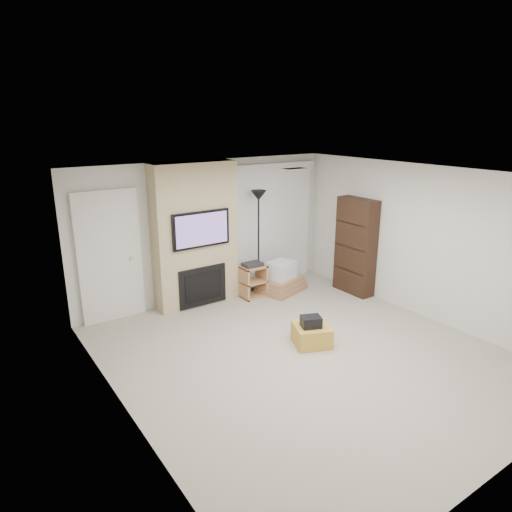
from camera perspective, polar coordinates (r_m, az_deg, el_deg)
floor at (r=6.61m, az=6.03°, el=-12.12°), size 5.00×5.50×0.00m
ceiling at (r=5.83m, az=6.80°, el=9.90°), size 5.00×5.50×0.00m
wall_back at (r=8.29m, az=-6.09°, el=3.24°), size 5.00×0.00×2.50m
wall_left at (r=4.95m, az=-16.34°, el=-7.05°), size 0.00×5.50×2.50m
wall_right at (r=7.91m, az=20.27°, el=1.60°), size 0.00×5.50×2.50m
hvac_vent at (r=6.69m, az=4.86°, el=10.84°), size 0.35×0.18×0.01m
ottoman at (r=6.83m, az=6.96°, el=-9.73°), size 0.65×0.65×0.30m
black_bag at (r=6.69m, az=6.89°, el=-8.15°), size 0.34×0.31×0.16m
fireplace_wall at (r=7.96m, az=-7.57°, el=2.50°), size 1.50×0.47×2.50m
entry_door at (r=7.65m, az=-17.81°, el=-0.18°), size 1.02×0.11×2.14m
vertical_blinds at (r=8.98m, az=1.95°, el=4.54°), size 1.98×0.10×2.37m
floor_lamp at (r=8.37m, az=0.32°, el=5.41°), size 0.29×0.29×1.94m
av_stand at (r=8.42m, az=-0.44°, el=-2.88°), size 0.45×0.38×0.66m
box_stack at (r=8.74m, az=3.15°, el=-3.00°), size 1.03×0.89×0.58m
bookshelf at (r=8.68m, az=12.35°, el=1.18°), size 0.30×0.80×1.80m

